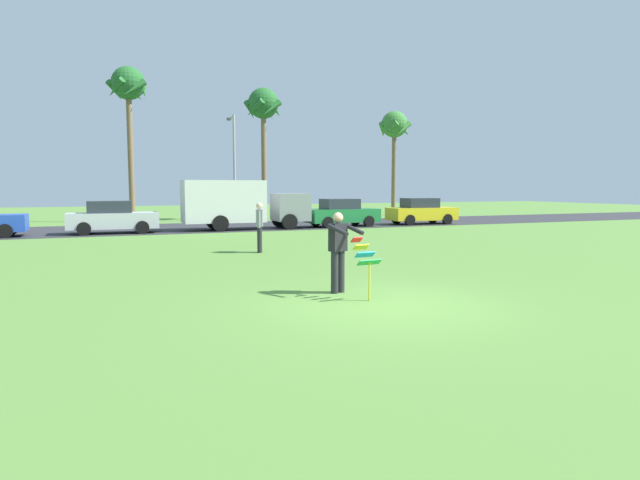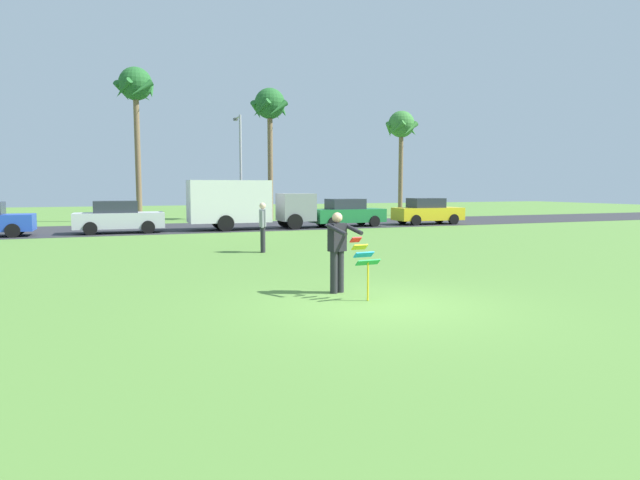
# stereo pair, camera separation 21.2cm
# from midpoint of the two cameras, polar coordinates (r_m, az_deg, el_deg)

# --- Properties ---
(ground_plane) EXTENTS (120.00, 120.00, 0.00)m
(ground_plane) POSITION_cam_midpoint_polar(r_m,az_deg,el_deg) (10.64, 6.15, -6.74)
(ground_plane) COLOR #568438
(road_strip) EXTENTS (120.00, 8.00, 0.01)m
(road_strip) POSITION_cam_midpoint_polar(r_m,az_deg,el_deg) (31.24, -13.19, 1.29)
(road_strip) COLOR #2D2D33
(road_strip) RESTS_ON ground
(person_kite_flyer) EXTENTS (0.68, 0.75, 1.73)m
(person_kite_flyer) POSITION_cam_midpoint_polar(r_m,az_deg,el_deg) (11.55, 1.43, -0.95)
(person_kite_flyer) COLOR #26262B
(person_kite_flyer) RESTS_ON ground
(kite_held) EXTENTS (0.52, 0.66, 1.24)m
(kite_held) POSITION_cam_midpoint_polar(r_m,az_deg,el_deg) (10.95, 4.22, -1.83)
(kite_held) COLOR red
(kite_held) RESTS_ON ground
(parked_car_silver) EXTENTS (4.22, 1.88, 1.60)m
(parked_car_silver) POSITION_cam_midpoint_polar(r_m,az_deg,el_deg) (28.40, -21.21, 2.19)
(parked_car_silver) COLOR silver
(parked_car_silver) RESTS_ON ground
(parked_truck_grey_van) EXTENTS (6.75, 2.23, 2.62)m
(parked_truck_grey_van) POSITION_cam_midpoint_polar(r_m,az_deg,el_deg) (29.20, -8.73, 3.84)
(parked_truck_grey_van) COLOR gray
(parked_truck_grey_van) RESTS_ON ground
(parked_car_green) EXTENTS (4.26, 1.96, 1.60)m
(parked_car_green) POSITION_cam_midpoint_polar(r_m,az_deg,el_deg) (31.20, 2.08, 2.84)
(parked_car_green) COLOR #1E7238
(parked_car_green) RESTS_ON ground
(parked_car_yellow) EXTENTS (4.25, 1.93, 1.60)m
(parked_car_yellow) POSITION_cam_midpoint_polar(r_m,az_deg,el_deg) (33.79, 10.43, 2.96)
(parked_car_yellow) COLOR yellow
(parked_car_yellow) RESTS_ON ground
(palm_tree_right_near) EXTENTS (2.58, 2.71, 9.91)m
(palm_tree_right_near) POSITION_cam_midpoint_polar(r_m,az_deg,el_deg) (37.82, -19.66, 14.56)
(palm_tree_right_near) COLOR brown
(palm_tree_right_near) RESTS_ON ground
(palm_tree_centre_far) EXTENTS (2.58, 2.71, 9.05)m
(palm_tree_centre_far) POSITION_cam_midpoint_polar(r_m,az_deg,el_deg) (38.53, -6.14, 13.50)
(palm_tree_centre_far) COLOR brown
(palm_tree_centre_far) RESTS_ON ground
(palm_tree_far_left) EXTENTS (2.58, 2.71, 8.32)m
(palm_tree_far_left) POSITION_cam_midpoint_polar(r_m,az_deg,el_deg) (44.59, 7.69, 11.52)
(palm_tree_far_left) COLOR brown
(palm_tree_far_left) RESTS_ON ground
(streetlight_pole) EXTENTS (0.24, 1.65, 7.00)m
(streetlight_pole) POSITION_cam_midpoint_polar(r_m,az_deg,el_deg) (36.70, -9.22, 8.22)
(streetlight_pole) COLOR #9E9EA3
(streetlight_pole) RESTS_ON ground
(person_walker_near) EXTENTS (0.33, 0.54, 1.73)m
(person_walker_near) POSITION_cam_midpoint_polar(r_m,az_deg,el_deg) (18.90, -6.70, 1.50)
(person_walker_near) COLOR #26262B
(person_walker_near) RESTS_ON ground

